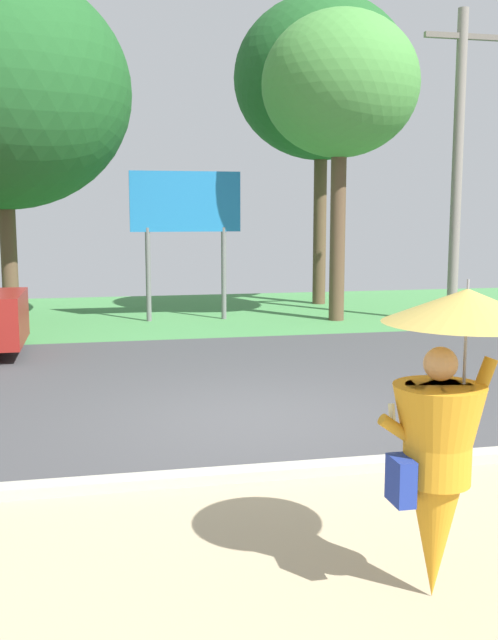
% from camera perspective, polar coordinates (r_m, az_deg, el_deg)
% --- Properties ---
extents(ground_plane, '(40.00, 22.00, 0.20)m').
position_cam_1_polar(ground_plane, '(12.05, -2.41, -4.11)').
color(ground_plane, '#424244').
extents(monk_pedestrian, '(1.12, 1.09, 2.13)m').
position_cam_1_polar(monk_pedestrian, '(4.99, 14.91, -8.38)').
color(monk_pedestrian, orange).
rests_on(monk_pedestrian, ground_plane).
extents(utility_pole, '(1.80, 0.24, 7.01)m').
position_cam_1_polar(utility_pole, '(17.70, 15.86, 11.71)').
color(utility_pole, gray).
rests_on(utility_pole, ground_plane).
extents(roadside_billboard, '(2.60, 0.12, 3.50)m').
position_cam_1_polar(roadside_billboard, '(17.46, -4.93, 8.31)').
color(roadside_billboard, slate).
rests_on(roadside_billboard, ground_plane).
extents(tree_center_back, '(5.63, 5.63, 7.72)m').
position_cam_1_polar(tree_center_back, '(17.56, -18.66, 16.44)').
color(tree_center_back, brown).
rests_on(tree_center_back, ground_plane).
extents(tree_right_mid, '(3.61, 3.61, 7.08)m').
position_cam_1_polar(tree_right_mid, '(17.73, 7.08, 17.53)').
color(tree_right_mid, brown).
rests_on(tree_right_mid, ground_plane).
extents(tree_right_far, '(4.77, 4.77, 8.31)m').
position_cam_1_polar(tree_right_far, '(20.99, 5.66, 18.09)').
color(tree_right_far, brown).
rests_on(tree_right_far, ground_plane).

